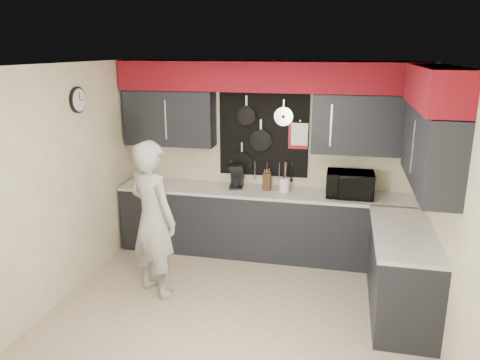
% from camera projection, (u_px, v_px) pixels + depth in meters
% --- Properties ---
extents(ground, '(4.00, 4.00, 0.00)m').
position_uv_depth(ground, '(239.00, 308.00, 5.14)').
color(ground, '#B8A58F').
rests_on(ground, ground).
extents(back_wall_assembly, '(4.00, 0.36, 2.60)m').
position_uv_depth(back_wall_assembly, '(267.00, 107.00, 6.09)').
color(back_wall_assembly, '#F1E5BA').
rests_on(back_wall_assembly, ground).
extents(right_wall_assembly, '(0.36, 3.50, 2.60)m').
position_uv_depth(right_wall_assembly, '(434.00, 136.00, 4.46)').
color(right_wall_assembly, '#F1E5BA').
rests_on(right_wall_assembly, ground).
extents(left_wall_assembly, '(0.05, 3.50, 2.60)m').
position_uv_depth(left_wall_assembly, '(65.00, 180.00, 5.21)').
color(left_wall_assembly, '#F1E5BA').
rests_on(left_wall_assembly, ground).
extents(base_cabinets, '(3.95, 2.20, 0.92)m').
position_uv_depth(base_cabinets, '(296.00, 234.00, 5.97)').
color(base_cabinets, black).
rests_on(base_cabinets, ground).
extents(microwave, '(0.60, 0.41, 0.33)m').
position_uv_depth(microwave, '(350.00, 184.00, 5.94)').
color(microwave, black).
rests_on(microwave, base_cabinets).
extents(knife_block, '(0.11, 0.11, 0.23)m').
position_uv_depth(knife_block, '(267.00, 182.00, 6.23)').
color(knife_block, black).
rests_on(knife_block, base_cabinets).
extents(utensil_crock, '(0.14, 0.14, 0.18)m').
position_uv_depth(utensil_crock, '(284.00, 185.00, 6.18)').
color(utensil_crock, white).
rests_on(utensil_crock, base_cabinets).
extents(coffee_maker, '(0.21, 0.24, 0.32)m').
position_uv_depth(coffee_maker, '(236.00, 176.00, 6.33)').
color(coffee_maker, black).
rests_on(coffee_maker, base_cabinets).
extents(person, '(0.78, 0.69, 1.80)m').
position_uv_depth(person, '(153.00, 219.00, 5.24)').
color(person, '#ADADAB').
rests_on(person, ground).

